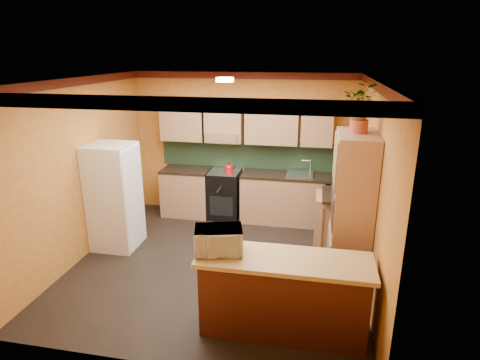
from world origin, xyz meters
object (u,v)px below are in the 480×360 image
at_px(base_cabinets_back, 257,197).
at_px(stove, 225,194).
at_px(breakfast_bar, 283,297).
at_px(microwave, 218,240).
at_px(pantry, 351,213).
at_px(fridge, 114,197).

xyz_separation_m(base_cabinets_back, stove, (-0.62, -0.00, 0.02)).
height_order(stove, breakfast_bar, stove).
xyz_separation_m(stove, microwave, (0.67, -3.13, 0.62)).
height_order(stove, pantry, pantry).
xyz_separation_m(base_cabinets_back, breakfast_bar, (0.77, -3.13, 0.00)).
height_order(fridge, microwave, fridge).
bearing_deg(microwave, breakfast_bar, -14.50).
height_order(pantry, breakfast_bar, pantry).
relative_size(stove, pantry, 0.43).
distance_m(base_cabinets_back, pantry, 2.59).
bearing_deg(base_cabinets_back, stove, -180.00).
bearing_deg(pantry, fridge, 172.39).
height_order(stove, microwave, microwave).
bearing_deg(pantry, stove, 137.15).
bearing_deg(stove, breakfast_bar, -65.93).
height_order(base_cabinets_back, fridge, fridge).
relative_size(fridge, pantry, 0.81).
height_order(pantry, microwave, pantry).
bearing_deg(fridge, breakfast_bar, -29.56).
bearing_deg(breakfast_bar, microwave, 180.00).
bearing_deg(fridge, base_cabinets_back, 36.33).
bearing_deg(microwave, pantry, 22.72).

